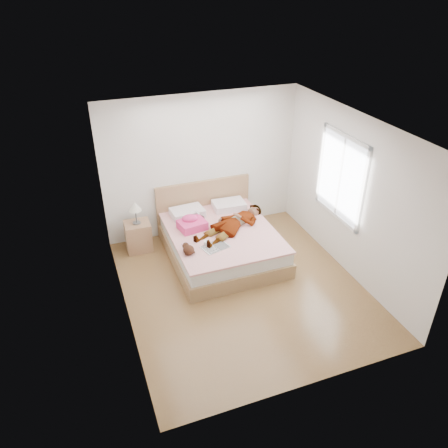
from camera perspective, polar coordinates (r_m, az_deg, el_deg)
name	(u,v)px	position (r m, az deg, el deg)	size (l,w,h in m)	color
ground	(243,288)	(6.98, 2.46, -8.29)	(4.00, 4.00, 0.00)	#4C2F17
woman	(233,221)	(7.48, 1.13, 0.35)	(0.59, 1.58, 0.22)	white
hair	(193,219)	(7.72, -4.04, 0.71)	(0.39, 0.48, 0.07)	black
phone	(198,213)	(7.63, -3.46, 1.49)	(0.04, 0.09, 0.01)	silver
room_shell	(341,177)	(7.20, 15.01, 5.91)	(4.00, 4.00, 4.00)	white
bed	(220,240)	(7.61, -0.49, -2.10)	(1.80, 2.08, 1.00)	olive
towel	(192,223)	(7.46, -4.24, 0.08)	(0.51, 0.43, 0.24)	#FF457C
magazine	(215,247)	(6.98, -1.14, -2.99)	(0.48, 0.38, 0.03)	white
coffee_mug	(207,243)	(7.00, -2.29, -2.54)	(0.13, 0.10, 0.09)	white
plush_toy	(188,249)	(6.83, -4.71, -3.28)	(0.20, 0.28, 0.15)	black
nightstand	(138,234)	(7.85, -11.16, -1.31)	(0.45, 0.40, 0.95)	brown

